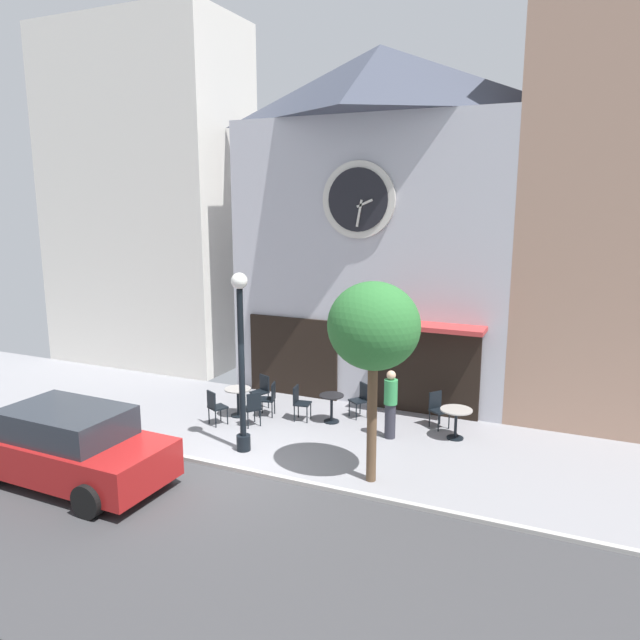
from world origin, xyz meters
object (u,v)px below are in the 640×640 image
(cafe_table_near_curb, at_px, (456,417))
(parked_car_red, at_px, (68,446))
(cafe_chair_curbside, at_px, (215,405))
(cafe_chair_mid_row, at_px, (299,400))
(cafe_table_center_left, at_px, (332,404))
(cafe_chair_left_end, at_px, (270,397))
(cafe_chair_near_tree, at_px, (437,407))
(street_lamp, at_px, (241,363))
(cafe_table_center, at_px, (238,397))
(cafe_chair_corner, at_px, (361,397))
(pedestrian_green, at_px, (391,403))
(cafe_chair_facing_street, at_px, (262,389))
(street_tree, at_px, (374,328))
(cafe_chair_near_lamp, at_px, (252,406))

(cafe_table_near_curb, bearing_deg, parked_car_red, -140.93)
(cafe_chair_curbside, distance_m, cafe_chair_mid_row, 2.15)
(cafe_table_center_left, distance_m, cafe_chair_left_end, 1.68)
(cafe_table_center_left, distance_m, cafe_chair_near_tree, 2.67)
(street_lamp, xyz_separation_m, cafe_chair_left_end, (-0.52, 2.20, -1.54))
(cafe_chair_curbside, distance_m, parked_car_red, 3.94)
(cafe_table_near_curb, height_order, cafe_chair_mid_row, cafe_chair_mid_row)
(cafe_table_center, height_order, cafe_table_center_left, cafe_table_center)
(street_lamp, relative_size, cafe_table_center, 5.39)
(cafe_chair_corner, relative_size, cafe_chair_curbside, 1.00)
(cafe_table_near_curb, height_order, pedestrian_green, pedestrian_green)
(cafe_chair_mid_row, bearing_deg, cafe_table_center, -166.05)
(cafe_chair_curbside, relative_size, pedestrian_green, 0.54)
(street_lamp, height_order, cafe_chair_facing_street, street_lamp)
(street_tree, height_order, cafe_chair_left_end, street_tree)
(street_lamp, distance_m, cafe_chair_mid_row, 2.75)
(pedestrian_green, height_order, parked_car_red, pedestrian_green)
(cafe_chair_corner, xyz_separation_m, cafe_chair_left_end, (-2.21, -0.92, 0.00))
(street_tree, relative_size, cafe_table_center_left, 5.62)
(cafe_table_center, relative_size, cafe_chair_near_tree, 0.84)
(cafe_table_near_curb, xyz_separation_m, cafe_chair_curbside, (-5.74, -1.59, -0.01))
(street_lamp, bearing_deg, cafe_chair_corner, 61.62)
(cafe_chair_corner, xyz_separation_m, cafe_chair_mid_row, (-1.37, -0.88, 0.00))
(cafe_chair_mid_row, height_order, cafe_chair_near_lamp, same)
(cafe_chair_left_end, xyz_separation_m, cafe_chair_near_tree, (4.21, 1.02, 0.00))
(street_lamp, distance_m, parked_car_red, 3.88)
(street_lamp, relative_size, cafe_chair_near_lamp, 4.53)
(cafe_chair_near_lamp, distance_m, pedestrian_green, 3.47)
(cafe_chair_corner, relative_size, cafe_chair_mid_row, 1.00)
(street_tree, bearing_deg, cafe_chair_corner, 113.48)
(cafe_chair_mid_row, height_order, cafe_chair_facing_street, same)
(cafe_chair_mid_row, bearing_deg, street_lamp, -98.10)
(street_lamp, bearing_deg, cafe_chair_near_tree, 41.10)
(street_tree, height_order, cafe_chair_curbside, street_tree)
(street_tree, relative_size, cafe_chair_curbside, 4.54)
(cafe_table_center, height_order, cafe_chair_corner, cafe_chair_corner)
(cafe_table_center_left, distance_m, cafe_chair_facing_street, 2.19)
(street_lamp, relative_size, street_tree, 1.00)
(cafe_table_center_left, distance_m, cafe_table_near_curb, 3.14)
(cafe_chair_left_end, bearing_deg, cafe_chair_corner, 22.68)
(street_lamp, distance_m, pedestrian_green, 3.70)
(street_tree, height_order, cafe_chair_facing_street, street_tree)
(cafe_table_near_curb, distance_m, parked_car_red, 8.59)
(cafe_chair_facing_street, distance_m, cafe_chair_near_lamp, 1.42)
(cafe_table_center_left, height_order, cafe_chair_curbside, cafe_chair_curbside)
(cafe_chair_mid_row, bearing_deg, cafe_table_near_curb, 5.83)
(cafe_chair_facing_street, xyz_separation_m, cafe_chair_near_lamp, (0.49, -1.34, 0.00))
(cafe_table_near_curb, bearing_deg, street_tree, -111.17)
(cafe_chair_near_tree, height_order, parked_car_red, parked_car_red)
(cafe_chair_corner, relative_size, cafe_chair_near_lamp, 1.00)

